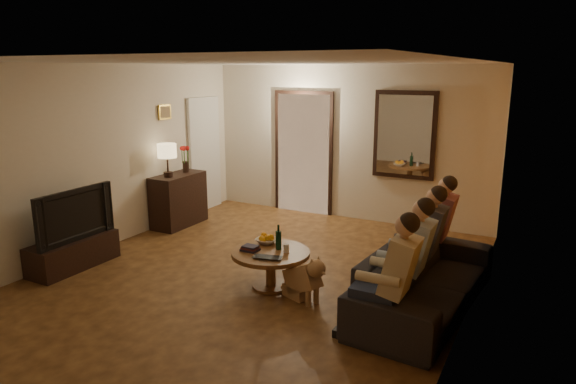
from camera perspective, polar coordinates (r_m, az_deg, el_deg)
The scene contains 33 objects.
floor at distance 6.52m, azimuth -3.61°, elevation -9.27°, with size 5.00×6.00×0.01m, color #422611.
ceiling at distance 6.02m, azimuth -3.98°, elevation 14.22°, with size 5.00×6.00×0.01m, color white.
back_wall at distance 8.80m, azimuth 6.51°, elevation 5.43°, with size 5.00×0.02×2.60m, color beige.
front_wall at distance 4.00m, azimuth -26.99°, elevation -5.81°, with size 5.00×0.02×2.60m, color beige.
left_wall at distance 7.73m, azimuth -19.83°, elevation 3.60°, with size 0.02×6.00×2.60m, color beige.
right_wall at distance 5.31m, azimuth 19.90°, elevation -0.62°, with size 0.02×6.00×2.60m, color beige.
orange_accent at distance 5.31m, azimuth 19.80°, elevation -0.61°, with size 0.01×6.00×2.60m, color orange.
kitchen_doorway at distance 9.14m, azimuth 1.74°, elevation 4.22°, with size 1.00×0.06×2.10m, color #FFE0A5.
door_trim at distance 9.13m, azimuth 1.71°, elevation 4.21°, with size 1.12×0.04×2.22m, color black.
fridge_glimpse at distance 9.06m, azimuth 3.17°, elevation 3.16°, with size 0.45×0.03×1.70m, color silver.
mirror_frame at distance 8.43m, azimuth 12.82°, elevation 6.20°, with size 1.00×0.05×1.40m, color black.
mirror_glass at distance 8.40m, azimuth 12.77°, elevation 6.18°, with size 0.86×0.02×1.26m, color white.
white_door at distance 9.43m, azimuth -9.23°, elevation 4.16°, with size 0.06×0.85×2.04m, color white.
framed_art at distance 8.57m, azimuth -13.55°, elevation 8.63°, with size 0.03×0.28×0.24m, color #B28C33.
art_canvas at distance 8.56m, azimuth -13.47°, elevation 8.63°, with size 0.01×0.22×0.18m, color brown.
dresser at distance 8.63m, azimuth -12.05°, elevation -0.85°, with size 0.45×0.96×0.85m, color black.
table_lamp at distance 8.33m, azimuth -13.25°, elevation 3.47°, with size 0.30×0.30×0.54m, color beige, non-canonical shape.
flower_vase at distance 8.67m, azimuth -11.34°, elevation 3.61°, with size 0.14×0.14×0.44m, color red, non-canonical shape.
tv_stand at distance 7.27m, azimuth -22.74°, elevation -6.26°, with size 0.45×1.17×0.39m, color black.
tv at distance 7.12m, azimuth -23.12°, elevation -2.26°, with size 0.15×1.16×0.67m, color black.
sofa at distance 5.74m, azimuth 14.98°, elevation -9.32°, with size 0.91×2.32×0.68m, color black.
person_a at distance 4.85m, azimuth 11.54°, elevation -10.10°, with size 0.60×0.40×1.20m, color tan, non-canonical shape.
person_b at distance 5.39m, azimuth 13.38°, elevation -7.75°, with size 0.60×0.40×1.20m, color tan, non-canonical shape.
person_c at distance 5.94m, azimuth 14.86°, elevation -5.83°, with size 0.60×0.40×1.20m, color tan, non-canonical shape.
person_d at distance 6.50m, azimuth 16.08°, elevation -4.23°, with size 0.60×0.40×1.20m, color tan, non-canonical shape.
dog at distance 5.77m, azimuth 1.61°, elevation -9.36°, with size 0.56×0.24×0.56m, color olive, non-canonical shape.
coffee_table at distance 6.12m, azimuth -1.92°, elevation -8.56°, with size 0.92×0.92×0.45m, color brown.
bowl at distance 6.29m, azimuth -2.38°, elevation -5.44°, with size 0.26×0.26×0.06m, color white.
oranges at distance 6.27m, azimuth -2.38°, elevation -4.85°, with size 0.20×0.20×0.08m, color orange, non-canonical shape.
wine_bottle at distance 6.04m, azimuth -1.07°, elevation -4.99°, with size 0.07×0.07×0.31m, color black, non-canonical shape.
wine_glass at distance 5.98m, azimuth -0.20°, elevation -6.26°, with size 0.06×0.06×0.10m, color silver.
book_stack at distance 6.05m, azimuth -4.24°, elevation -6.21°, with size 0.20×0.15×0.07m, color black, non-canonical shape.
laptop at distance 5.76m, azimuth -2.46°, elevation -7.46°, with size 0.33×0.21×0.03m, color black.
Camera 1 is at (3.16, -5.12, 2.52)m, focal length 32.00 mm.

